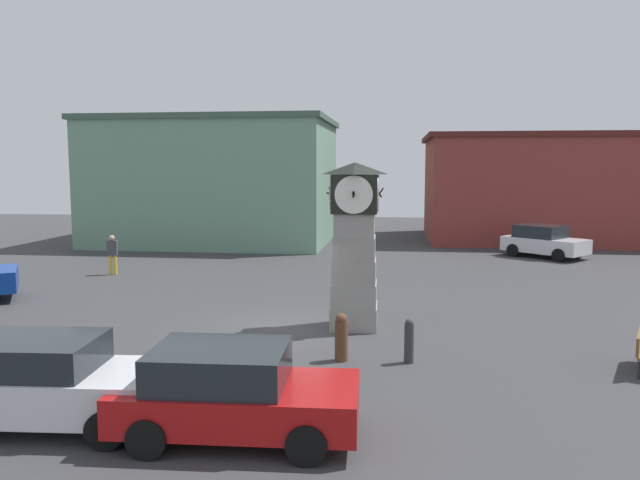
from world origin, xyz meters
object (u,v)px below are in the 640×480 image
car_by_building (233,392)px  car_far_lot (544,241)px  clock_tower (355,245)px  car_near_tower (41,381)px  pedestrian_near_bench (112,252)px  bollard_near_tower (409,341)px  bollard_mid_row (341,337)px

car_by_building → car_far_lot: size_ratio=0.97×
clock_tower → car_near_tower: 8.92m
car_by_building → pedestrian_near_bench: size_ratio=2.42×
clock_tower → car_far_lot: clock_tower is taller
car_near_tower → car_far_lot: 25.69m
bollard_near_tower → car_near_tower: bearing=-147.0°
car_far_lot → car_near_tower: bearing=-122.1°
bollard_mid_row → car_far_lot: (8.75, 17.60, 0.24)m
clock_tower → bollard_near_tower: clock_tower is taller
bollard_near_tower → car_far_lot: car_far_lot is taller
clock_tower → pedestrian_near_bench: clock_tower is taller
clock_tower → car_by_building: clock_tower is taller
bollard_mid_row → car_by_building: size_ratio=0.28×
car_near_tower → car_by_building: (3.39, -0.09, -0.02)m
car_near_tower → car_by_building: bearing=-1.5°
bollard_mid_row → pedestrian_near_bench: bearing=134.3°
car_by_building → car_far_lot: 24.14m
bollard_mid_row → car_near_tower: 6.42m
bollard_near_tower → car_far_lot: size_ratio=0.25×
bollard_near_tower → pedestrian_near_bench: bearing=138.3°
clock_tower → car_near_tower: size_ratio=1.02×
car_far_lot → pedestrian_near_bench: bearing=-159.6°
bollard_mid_row → car_by_building: (-1.49, -4.26, 0.20)m
car_near_tower → car_far_lot: car_far_lot is taller
bollard_mid_row → pedestrian_near_bench: size_ratio=0.68×
car_near_tower → car_far_lot: bearing=57.9°
car_by_building → car_far_lot: car_far_lot is taller
clock_tower → bollard_mid_row: 3.51m
car_by_building → clock_tower: bearing=77.4°
car_near_tower → pedestrian_near_bench: bearing=110.1°
bollard_near_tower → pedestrian_near_bench: (-11.81, 10.52, 0.42)m
bollard_mid_row → car_by_building: car_by_building is taller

